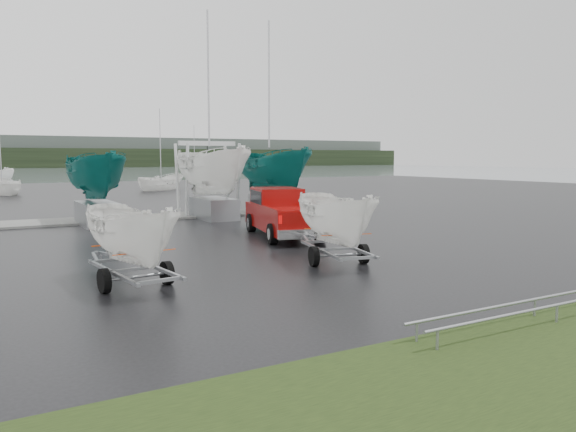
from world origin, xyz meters
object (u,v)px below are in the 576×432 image
(trailer_hitched, at_px, (337,175))
(trailer_parked, at_px, (131,183))
(boat_hoist, at_px, (208,167))
(pickup_truck, at_px, (281,211))

(trailer_hitched, distance_m, trailer_parked, 6.19)
(trailer_parked, xyz_separation_m, boat_hoist, (8.21, 15.58, 0.07))
(pickup_truck, height_order, trailer_parked, trailer_parked)
(boat_hoist, bearing_deg, trailer_parked, -117.80)
(trailer_parked, relative_size, boat_hoist, 1.16)
(boat_hoist, bearing_deg, pickup_truck, -93.01)
(pickup_truck, relative_size, boat_hoist, 1.49)
(pickup_truck, height_order, trailer_hitched, trailer_hitched)
(trailer_parked, bearing_deg, trailer_hitched, -5.55)
(pickup_truck, bearing_deg, boat_hoist, 100.87)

